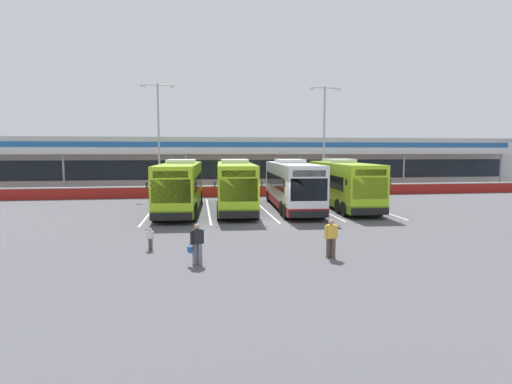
{
  "coord_description": "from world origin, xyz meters",
  "views": [
    {
      "loc": [
        -4.9,
        -24.37,
        4.41
      ],
      "look_at": [
        -0.99,
        3.0,
        1.6
      ],
      "focal_mm": 28.3,
      "sensor_mm": 36.0,
      "label": 1
    }
  ],
  "objects": [
    {
      "name": "ground_plane",
      "position": [
        0.0,
        0.0,
        0.0
      ],
      "size": [
        200.0,
        200.0,
        0.0
      ],
      "primitive_type": "plane",
      "color": "#4C4C51"
    },
    {
      "name": "terminal_building",
      "position": [
        -0.0,
        26.91,
        3.01
      ],
      "size": [
        70.0,
        13.0,
        6.0
      ],
      "color": "silver",
      "rests_on": "ground"
    },
    {
      "name": "red_barrier_wall",
      "position": [
        0.0,
        14.5,
        0.56
      ],
      "size": [
        60.0,
        0.4,
        1.1
      ],
      "color": "maroon",
      "rests_on": "ground"
    },
    {
      "name": "coach_bus_leftmost",
      "position": [
        -6.21,
        5.7,
        1.79
      ],
      "size": [
        3.41,
        12.27,
        3.78
      ],
      "color": "#9ED11E",
      "rests_on": "ground"
    },
    {
      "name": "coach_bus_left_centre",
      "position": [
        -2.17,
        5.89,
        1.79
      ],
      "size": [
        3.41,
        12.27,
        3.78
      ],
      "color": "#9ED11E",
      "rests_on": "ground"
    },
    {
      "name": "coach_bus_centre",
      "position": [
        2.12,
        5.51,
        1.79
      ],
      "size": [
        3.41,
        12.27,
        3.78
      ],
      "color": "silver",
      "rests_on": "ground"
    },
    {
      "name": "coach_bus_right_centre",
      "position": [
        6.27,
        5.96,
        1.79
      ],
      "size": [
        3.41,
        12.27,
        3.78
      ],
      "color": "#9ED11E",
      "rests_on": "ground"
    },
    {
      "name": "bay_stripe_far_west",
      "position": [
        -8.4,
        6.0,
        0.0
      ],
      "size": [
        0.14,
        13.0,
        0.01
      ],
      "primitive_type": "cube",
      "color": "silver",
      "rests_on": "ground"
    },
    {
      "name": "bay_stripe_west",
      "position": [
        -4.2,
        6.0,
        0.0
      ],
      "size": [
        0.14,
        13.0,
        0.01
      ],
      "primitive_type": "cube",
      "color": "silver",
      "rests_on": "ground"
    },
    {
      "name": "bay_stripe_mid_west",
      "position": [
        0.0,
        6.0,
        0.0
      ],
      "size": [
        0.14,
        13.0,
        0.01
      ],
      "primitive_type": "cube",
      "color": "silver",
      "rests_on": "ground"
    },
    {
      "name": "bay_stripe_centre",
      "position": [
        4.2,
        6.0,
        0.0
      ],
      "size": [
        0.14,
        13.0,
        0.01
      ],
      "primitive_type": "cube",
      "color": "silver",
      "rests_on": "ground"
    },
    {
      "name": "bay_stripe_mid_east",
      "position": [
        8.4,
        6.0,
        0.0
      ],
      "size": [
        0.14,
        13.0,
        0.01
      ],
      "primitive_type": "cube",
      "color": "silver",
      "rests_on": "ground"
    },
    {
      "name": "pedestrian_with_handbag",
      "position": [
        -5.01,
        -8.86,
        0.86
      ],
      "size": [
        0.65,
        0.4,
        1.62
      ],
      "color": "slate",
      "rests_on": "ground"
    },
    {
      "name": "pedestrian_in_dark_coat",
      "position": [
        0.47,
        -8.67,
        0.87
      ],
      "size": [
        0.53,
        0.3,
        1.62
      ],
      "color": "#4C4238",
      "rests_on": "ground"
    },
    {
      "name": "pedestrian_child",
      "position": [
        -7.07,
        -6.21,
        0.54
      ],
      "size": [
        0.33,
        0.23,
        1.0
      ],
      "color": "#4C4238",
      "rests_on": "ground"
    },
    {
      "name": "lamp_post_west",
      "position": [
        -8.75,
        16.84,
        6.29
      ],
      "size": [
        3.24,
        0.28,
        11.0
      ],
      "color": "#9E9EA3",
      "rests_on": "ground"
    },
    {
      "name": "lamp_post_centre",
      "position": [
        8.04,
        16.28,
        6.29
      ],
      "size": [
        3.24,
        0.28,
        11.0
      ],
      "color": "#9E9EA3",
      "rests_on": "ground"
    }
  ]
}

